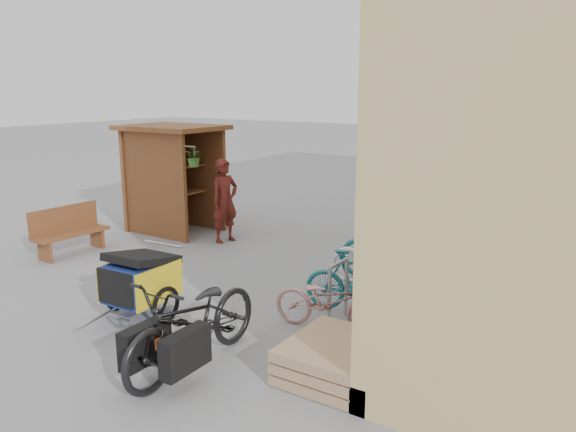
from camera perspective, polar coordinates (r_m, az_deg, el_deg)
The scene contains 17 objects.
ground at distance 9.29m, azimuth -7.70°, elevation -7.39°, with size 80.00×80.00×0.00m, color gray.
kiosk at distance 12.87m, azimuth -11.90°, elevation 5.25°, with size 2.49×1.65×2.40m.
bike_rack at distance 9.98m, azimuth 11.57°, elevation -2.99°, with size 0.05×5.35×0.86m.
pallet_stack at distance 6.58m, azimuth 4.72°, elevation -14.23°, with size 1.00×1.20×0.40m.
bench at distance 11.81m, azimuth -21.39°, elevation -1.33°, with size 0.50×1.51×0.95m.
shopping_carts at distance 14.06m, azimuth 21.15°, elevation 1.60°, with size 0.63×2.52×1.14m.
child_trailer at distance 8.31m, azimuth -14.77°, elevation -6.17°, with size 1.01×1.69×0.99m.
cargo_bike at distance 6.66m, azimuth -9.55°, elevation -10.60°, with size 0.79×2.20×1.15m.
person_kiosk at distance 11.87m, azimuth -6.42°, elevation 1.54°, with size 0.64×0.42×1.77m, color maroon.
bike_0 at distance 7.63m, azimuth 4.22°, elevation -8.63°, with size 0.54×1.56×0.82m, color tan.
bike_1 at distance 8.18m, azimuth 7.01°, elevation -6.73°, with size 0.44×1.56×0.94m, color #1D6975.
bike_2 at distance 9.23m, azimuth 9.67°, elevation -4.46°, with size 0.64×1.83×0.96m, color silver.
bike_3 at distance 9.51m, azimuth 10.59°, elevation -3.52°, with size 0.52×1.84×1.10m, color #1D6975.
bike_4 at distance 10.36m, azimuth 12.76°, elevation -3.02°, with size 0.56×1.60×0.84m, color black.
bike_5 at distance 10.67m, azimuth 14.09°, elevation -2.51°, with size 0.41×1.47×0.88m, color silver.
bike_6 at distance 11.60m, azimuth 15.64°, elevation -1.59°, with size 0.53×1.52×0.80m, color #9A9A9E.
bike_7 at distance 11.99m, azimuth 14.40°, elevation -0.63°, with size 0.45×1.61×0.97m, color #9A9A9E.
Camera 1 is at (5.73, -6.58, 3.20)m, focal length 35.00 mm.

